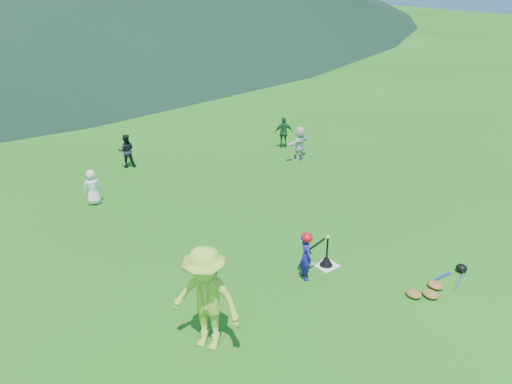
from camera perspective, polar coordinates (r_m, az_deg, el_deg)
ground at (r=11.31m, az=8.01°, el=-8.33°), size 120.00×120.00×0.00m
home_plate at (r=11.31m, az=8.01°, el=-8.29°), size 0.45×0.45×0.02m
baseball at (r=10.93m, az=8.23°, el=-5.09°), size 0.08×0.08×0.08m
batter_child at (r=10.57m, az=5.73°, el=-7.33°), size 0.39×0.46×1.07m
adult_coach at (r=8.61m, az=-5.74°, el=-12.11°), size 1.25×1.47×1.97m
fielder_a at (r=14.44m, az=-18.19°, el=0.53°), size 0.55×0.43×1.00m
fielder_b at (r=16.79m, az=-14.60°, el=4.59°), size 0.67×0.61×1.11m
fielder_c at (r=18.02m, az=3.19°, el=6.80°), size 0.72×0.56×1.14m
fielder_d at (r=16.90m, az=4.99°, el=5.55°), size 1.13×0.53×1.17m
batting_tee at (r=11.24m, az=8.04°, el=-7.78°), size 0.30×0.30×0.68m
batter_gear at (r=10.37m, az=5.92°, el=-5.26°), size 0.73×0.26×0.43m
equipment_pile at (r=11.12m, az=19.88°, el=-9.98°), size 1.80×0.63×0.19m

